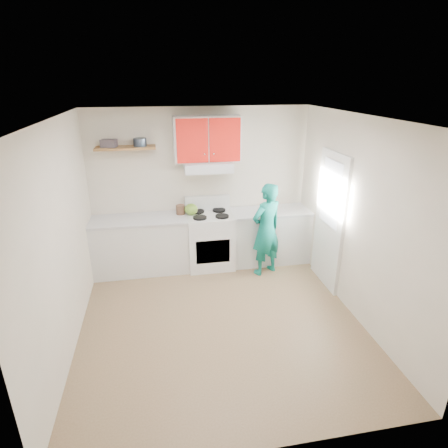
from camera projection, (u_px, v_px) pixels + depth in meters
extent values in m
plane|color=brown|center=(220.00, 320.00, 4.93)|extent=(3.80, 3.80, 0.00)
cube|color=white|center=(220.00, 118.00, 3.98)|extent=(3.60, 3.80, 0.04)
cube|color=beige|center=(201.00, 187.00, 6.19)|extent=(3.60, 0.04, 2.60)
cube|color=beige|center=(264.00, 327.00, 2.72)|extent=(3.60, 0.04, 2.60)
cube|color=beige|center=(62.00, 241.00, 4.15)|extent=(0.04, 3.80, 2.60)
cube|color=beige|center=(358.00, 220.00, 4.76)|extent=(0.04, 3.80, 2.60)
cube|color=white|center=(330.00, 221.00, 5.49)|extent=(0.05, 0.85, 2.05)
cube|color=white|center=(331.00, 194.00, 5.33)|extent=(0.01, 0.55, 0.95)
cube|color=silver|center=(141.00, 245.00, 6.06)|extent=(1.52, 0.60, 0.90)
cube|color=silver|center=(269.00, 236.00, 6.42)|extent=(1.32, 0.60, 0.90)
cube|color=white|center=(210.00, 240.00, 6.22)|extent=(0.76, 0.65, 0.92)
cube|color=silver|center=(208.00, 167.00, 5.86)|extent=(0.76, 0.44, 0.15)
cube|color=red|center=(207.00, 139.00, 5.76)|extent=(1.02, 0.33, 0.70)
cube|color=brown|center=(125.00, 148.00, 5.60)|extent=(0.90, 0.30, 0.04)
cube|color=#413A42|center=(109.00, 143.00, 5.52)|extent=(0.25, 0.21, 0.12)
cylinder|color=#333D4C|center=(140.00, 142.00, 5.60)|extent=(0.26, 0.26, 0.12)
ellipsoid|color=olive|center=(191.00, 209.00, 6.02)|extent=(0.28, 0.28, 0.18)
cylinder|color=#4B3020|center=(181.00, 210.00, 6.05)|extent=(0.15, 0.15, 0.17)
cube|color=olive|center=(256.00, 211.00, 6.24)|extent=(0.33, 0.28, 0.02)
cube|color=red|center=(289.00, 212.00, 6.24)|extent=(0.36, 0.32, 0.01)
imported|color=#0C6F62|center=(266.00, 230.00, 5.87)|extent=(0.66, 0.56, 1.52)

